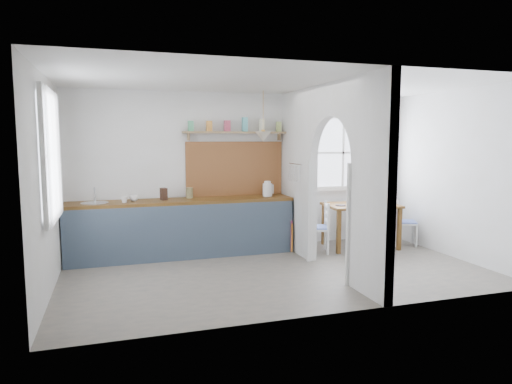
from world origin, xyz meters
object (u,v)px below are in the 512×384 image
object	(u,v)px
chair_right	(405,222)
kettle	(267,189)
chair_left	(316,227)
dining_table	(360,226)
vase	(360,197)

from	to	relation	value
chair_right	kettle	size ratio (longest dim) A/B	3.25
chair_left	kettle	world-z (taller)	kettle
dining_table	chair_right	size ratio (longest dim) A/B	1.45
chair_left	kettle	distance (m)	1.02
chair_right	vase	world-z (taller)	vase
chair_left	chair_right	world-z (taller)	chair_left
dining_table	vase	bearing A→B (deg)	69.90
dining_table	chair_right	bearing A→B (deg)	-0.64
dining_table	kettle	world-z (taller)	kettle
dining_table	vase	xyz separation A→B (m)	(0.07, 0.15, 0.46)
chair_left	vase	xyz separation A→B (m)	(0.94, 0.25, 0.42)
chair_left	chair_right	xyz separation A→B (m)	(1.69, 0.01, -0.00)
chair_left	vase	world-z (taller)	vase
chair_right	kettle	xyz separation A→B (m)	(-2.39, 0.41, 0.61)
dining_table	vase	distance (m)	0.50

